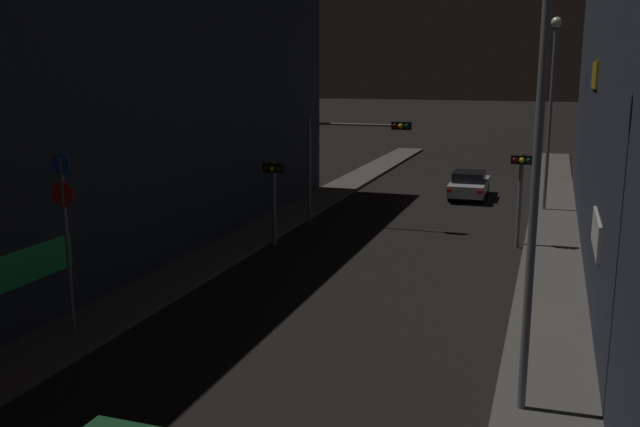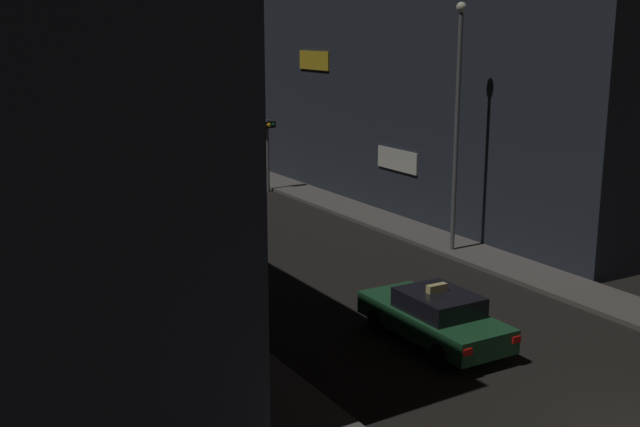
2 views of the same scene
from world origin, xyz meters
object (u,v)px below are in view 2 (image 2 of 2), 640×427
(traffic_light_left_kerb, at_px, (102,168))
(sign_pole_left, at_px, (158,207))
(far_car, at_px, (148,155))
(traffic_light_overhead, at_px, (117,129))
(traffic_light_right_kerb, at_px, (268,140))
(taxi, at_px, (434,317))
(street_lamp_far_block, at_px, (223,69))
(street_lamp_near_block, at_px, (457,112))

(traffic_light_left_kerb, relative_size, sign_pole_left, 0.71)
(far_car, xyz_separation_m, sign_pole_left, (-7.05, -22.83, 2.13))
(traffic_light_overhead, distance_m, traffic_light_right_kerb, 7.27)
(taxi, bearing_deg, traffic_light_overhead, 95.41)
(taxi, distance_m, street_lamp_far_block, 28.15)
(taxi, xyz_separation_m, traffic_light_left_kerb, (-3.84, 17.18, 1.62))
(street_lamp_near_block, distance_m, street_lamp_far_block, 20.70)
(traffic_light_overhead, relative_size, traffic_light_right_kerb, 1.28)
(traffic_light_overhead, height_order, street_lamp_far_block, street_lamp_far_block)
(street_lamp_far_block, bearing_deg, sign_pole_left, -118.15)
(traffic_light_overhead, bearing_deg, taxi, -84.59)
(far_car, height_order, traffic_light_right_kerb, traffic_light_right_kerb)
(traffic_light_right_kerb, bearing_deg, traffic_light_left_kerb, -164.07)
(taxi, xyz_separation_m, traffic_light_right_kerb, (5.06, 19.72, 1.86))
(traffic_light_right_kerb, distance_m, sign_pole_left, 16.39)
(traffic_light_left_kerb, xyz_separation_m, traffic_light_right_kerb, (8.89, 2.54, 0.24))
(traffic_light_right_kerb, relative_size, street_lamp_far_block, 0.41)
(traffic_light_right_kerb, xyz_separation_m, street_lamp_near_block, (0.79, -13.34, 2.51))
(traffic_light_left_kerb, bearing_deg, far_car, 64.49)
(street_lamp_far_block, bearing_deg, traffic_light_overhead, -143.54)
(sign_pole_left, bearing_deg, street_lamp_far_block, 61.85)
(traffic_light_overhead, xyz_separation_m, street_lamp_near_block, (7.85, -14.85, 1.69))
(sign_pole_left, bearing_deg, traffic_light_left_kerb, 83.79)
(street_lamp_near_block, bearing_deg, traffic_light_overhead, 117.87)
(traffic_light_left_kerb, distance_m, sign_pole_left, 10.49)
(traffic_light_overhead, height_order, traffic_light_left_kerb, traffic_light_overhead)
(taxi, xyz_separation_m, traffic_light_overhead, (-2.01, 21.22, 2.68))
(traffic_light_overhead, height_order, traffic_light_right_kerb, traffic_light_overhead)
(far_car, height_order, street_lamp_near_block, street_lamp_near_block)
(far_car, relative_size, traffic_light_overhead, 0.97)
(taxi, distance_m, sign_pole_left, 8.66)
(sign_pole_left, bearing_deg, traffic_light_overhead, 78.43)
(traffic_light_left_kerb, height_order, sign_pole_left, sign_pole_left)
(far_car, xyz_separation_m, traffic_light_right_kerb, (2.97, -9.87, 1.87))
(traffic_light_right_kerb, bearing_deg, far_car, 106.77)
(far_car, bearing_deg, taxi, -94.03)
(traffic_light_left_kerb, bearing_deg, street_lamp_near_block, -48.15)
(far_car, relative_size, traffic_light_right_kerb, 1.24)
(sign_pole_left, bearing_deg, taxi, -53.68)
(traffic_light_right_kerb, bearing_deg, street_lamp_near_block, -86.63)
(sign_pole_left, bearing_deg, traffic_light_right_kerb, 52.27)
(traffic_light_overhead, bearing_deg, far_car, 63.93)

